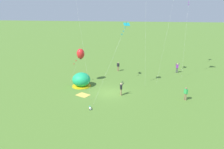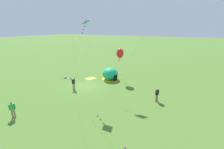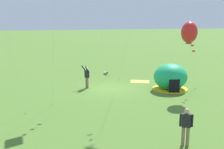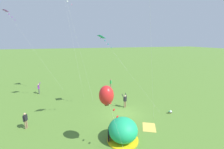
{
  "view_description": "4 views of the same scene",
  "coord_description": "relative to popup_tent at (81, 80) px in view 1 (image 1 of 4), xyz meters",
  "views": [
    {
      "loc": [
        4.35,
        -28.01,
        11.5
      ],
      "look_at": [
        0.21,
        0.9,
        2.36
      ],
      "focal_mm": 35.0,
      "sensor_mm": 36.0,
      "label": 1
    },
    {
      "loc": [
        16.97,
        13.47,
        8.54
      ],
      "look_at": [
        0.96,
        5.13,
        2.9
      ],
      "focal_mm": 24.0,
      "sensor_mm": 36.0,
      "label": 2
    },
    {
      "loc": [
        6.5,
        19.86,
        5.42
      ],
      "look_at": [
        0.63,
        2.61,
        1.71
      ],
      "focal_mm": 42.0,
      "sensor_mm": 36.0,
      "label": 3
    },
    {
      "loc": [
        -15.62,
        6.19,
        8.84
      ],
      "look_at": [
        3.91,
        0.39,
        4.09
      ],
      "focal_mm": 24.0,
      "sensor_mm": 36.0,
      "label": 4
    }
  ],
  "objects": [
    {
      "name": "picnic_blanket",
      "position": [
        1.13,
        -3.34,
        -0.99
      ],
      "size": [
        2.1,
        1.92,
        0.01
      ],
      "primitive_type": "cube",
      "rotation": [
        0.0,
        0.0,
        -0.46
      ],
      "color": "gold",
      "rests_on": "ground"
    },
    {
      "name": "ground_plane",
      "position": [
        4.57,
        -1.9,
        -1.0
      ],
      "size": [
        300.0,
        300.0,
        0.0
      ],
      "primitive_type": "plane",
      "color": "#517A2D"
    },
    {
      "name": "person_center_field",
      "position": [
        6.26,
        -2.65,
        0.0
      ],
      "size": [
        0.6,
        0.71,
        1.89
      ],
      "color": "#8C7251",
      "rests_on": "ground"
    },
    {
      "name": "kite_purple",
      "position": [
        16.63,
        12.4,
        11.49
      ],
      "size": [
        1.84,
        8.02,
        13.43
      ],
      "color": "silver",
      "rests_on": "ground"
    },
    {
      "name": "person_arms_raised",
      "position": [
        15.18,
        9.24,
        0.0
      ],
      "size": [
        0.68,
        0.49,
        1.89
      ],
      "color": "#4C4C51",
      "rests_on": "ground"
    },
    {
      "name": "popup_tent",
      "position": [
        0.0,
        0.0,
        0.0
      ],
      "size": [
        2.81,
        2.81,
        2.1
      ],
      "color": "#1EAD6B",
      "rests_on": "ground"
    },
    {
      "name": "toddler_crawling",
      "position": [
        3.11,
        -7.39,
        -0.82
      ],
      "size": [
        0.41,
        0.54,
        0.32
      ],
      "color": "white",
      "rests_on": "ground"
    },
    {
      "name": "kite_red",
      "position": [
        -0.42,
        1.59,
        3.63
      ],
      "size": [
        2.29,
        1.73,
        5.41
      ],
      "color": "silver",
      "rests_on": "ground"
    },
    {
      "name": "kite_teal",
      "position": [
        6.45,
        0.07,
        7.82
      ],
      "size": [
        3.91,
        7.04,
        9.5
      ],
      "color": "silver",
      "rests_on": "ground"
    },
    {
      "name": "person_far_back",
      "position": [
        14.56,
        -3.08,
        -0.03
      ],
      "size": [
        0.46,
        0.43,
        1.72
      ],
      "color": "#8C7251",
      "rests_on": "ground"
    },
    {
      "name": "person_with_toddler",
      "position": [
        4.52,
        8.78,
        -0.03
      ],
      "size": [
        0.53,
        0.39,
        1.72
      ],
      "color": "#8C7251",
      "rests_on": "ground"
    }
  ]
}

